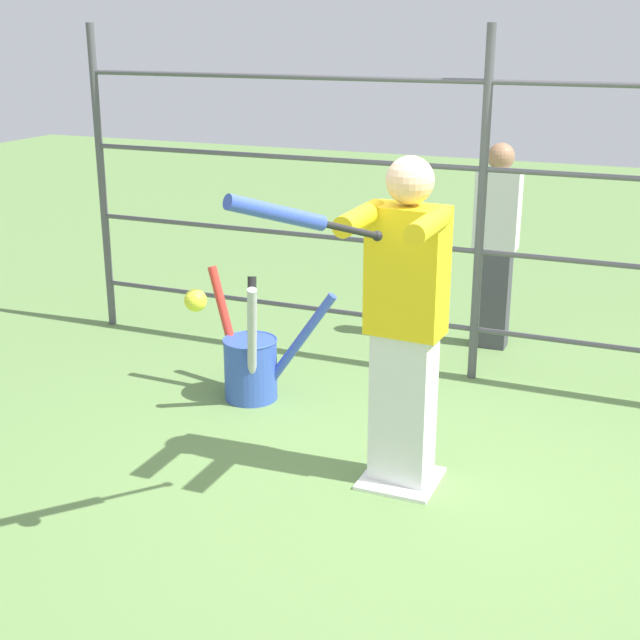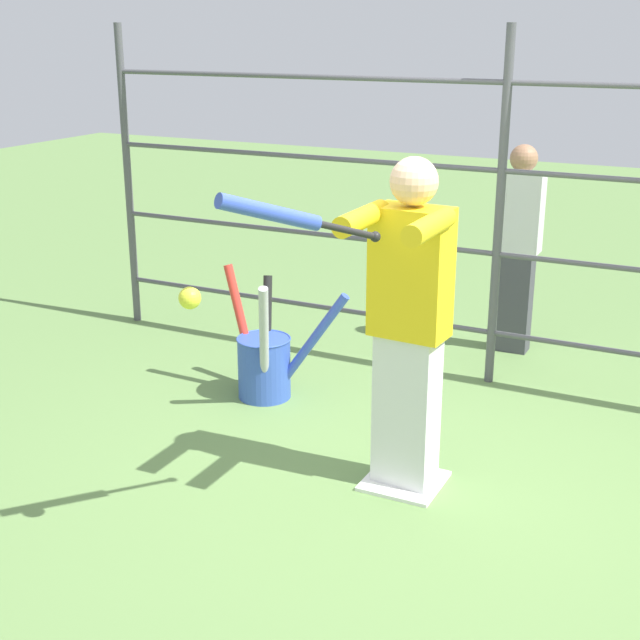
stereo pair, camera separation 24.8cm
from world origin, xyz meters
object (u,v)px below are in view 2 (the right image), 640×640
bat_bucket (265,361)px  bystander_behind_fence (518,246)px  softball_in_flight (190,298)px  baseball_bat_swinging (284,216)px  batter (408,317)px

bat_bucket → bystander_behind_fence: (-1.21, -1.60, 0.55)m
softball_in_flight → bystander_behind_fence: bystander_behind_fence is taller
softball_in_flight → baseball_bat_swinging: bearing=-151.6°
batter → bat_bucket: bearing=-29.4°
batter → baseball_bat_swinging: 1.10m
baseball_bat_swinging → bystander_behind_fence: 3.26m
baseball_bat_swinging → softball_in_flight: size_ratio=7.43×
baseball_bat_swinging → bystander_behind_fence: bearing=-93.7°
baseball_bat_swinging → softball_in_flight: (0.35, 0.19, -0.35)m
softball_in_flight → bystander_behind_fence: size_ratio=0.06×
baseball_bat_swinging → softball_in_flight: 0.53m
softball_in_flight → bat_bucket: size_ratio=0.11×
batter → bat_bucket: (1.24, -0.70, -0.69)m
softball_in_flight → bat_bucket: 2.12m
batter → softball_in_flight: bearing=60.7°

